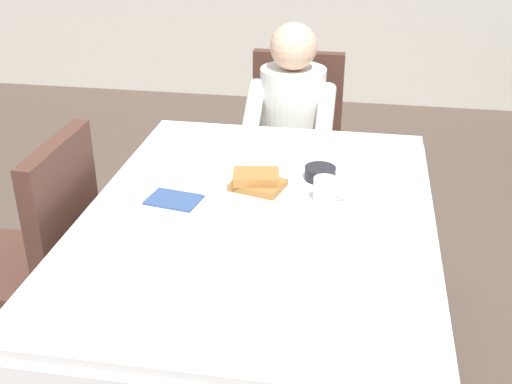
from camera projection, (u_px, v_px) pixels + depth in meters
dining_table_main at (259, 236)px, 2.11m from camera, size 1.12×1.52×0.74m
chair_diner at (294, 137)px, 3.20m from camera, size 0.44×0.45×0.93m
diner_person at (291, 122)px, 3.00m from camera, size 0.40×0.43×1.12m
chair_left_side at (42, 247)px, 2.28m from camera, size 0.45×0.44×0.93m
plate_breakfast at (256, 191)px, 2.19m from camera, size 0.28×0.28×0.02m
breakfast_stack at (257, 181)px, 2.18m from camera, size 0.20×0.17×0.05m
cup_coffee at (325, 190)px, 2.11m from camera, size 0.11×0.08×0.08m
bowl_butter at (320, 173)px, 2.28m from camera, size 0.11×0.11×0.04m
syrup_pitcher at (201, 167)px, 2.29m from camera, size 0.08×0.08×0.07m
fork_left_of_plate at (200, 190)px, 2.20m from camera, size 0.02×0.18×0.00m
knife_right_of_plate at (312, 199)px, 2.14m from camera, size 0.03×0.20×0.00m
spoon_near_edge at (226, 241)px, 1.91m from camera, size 0.15×0.05×0.00m
napkin_folded at (174, 200)px, 2.14m from camera, size 0.19×0.15×0.01m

